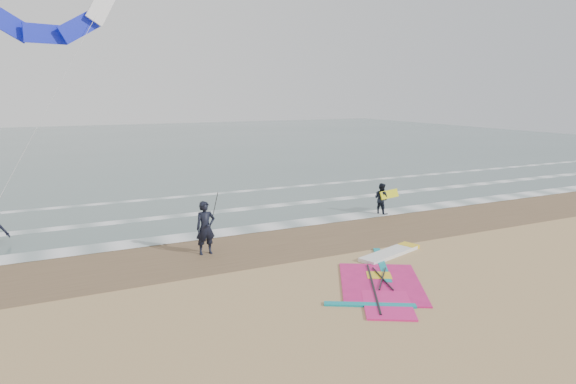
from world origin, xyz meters
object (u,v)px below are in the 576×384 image
person_walking (381,199)px  surf_kite (44,17)px  windsurf_rig (385,274)px  person_standing (205,228)px

person_walking → surf_kite: (-14.13, 4.66, 8.16)m
person_walking → surf_kite: 16.97m
windsurf_rig → surf_kite: bearing=127.6°
person_standing → surf_kite: bearing=122.2°
person_standing → person_walking: size_ratio=1.29×
surf_kite → person_standing: bearing=-56.9°
windsurf_rig → person_walking: bearing=54.5°
surf_kite → person_walking: bearing=-18.3°
windsurf_rig → surf_kite: (-9.07, 11.76, 8.88)m
person_walking → surf_kite: size_ratio=0.16×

